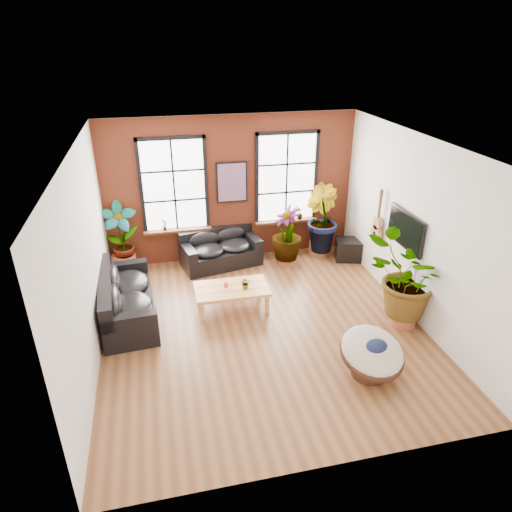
# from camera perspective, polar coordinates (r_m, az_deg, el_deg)

# --- Properties ---
(room) EXTENTS (6.04, 6.54, 3.54)m
(room) POSITION_cam_1_polar(r_m,az_deg,el_deg) (8.19, 0.70, 1.74)
(room) COLOR brown
(room) RESTS_ON ground
(sofa_back) EXTENTS (2.01, 1.27, 0.86)m
(sofa_back) POSITION_cam_1_polar(r_m,az_deg,el_deg) (11.11, -4.51, 0.83)
(sofa_back) COLOR black
(sofa_back) RESTS_ON ground
(sofa_left) EXTENTS (1.15, 2.41, 0.93)m
(sofa_left) POSITION_cam_1_polar(r_m,az_deg,el_deg) (9.37, -16.16, -5.18)
(sofa_left) COLOR black
(sofa_left) RESTS_ON ground
(coffee_table) EXTENTS (1.49, 0.86, 0.58)m
(coffee_table) POSITION_cam_1_polar(r_m,az_deg,el_deg) (9.30, -3.06, -4.26)
(coffee_table) COLOR #DC9C4F
(coffee_table) RESTS_ON ground
(papasan_chair) EXTENTS (1.30, 1.31, 0.81)m
(papasan_chair) POSITION_cam_1_polar(r_m,az_deg,el_deg) (7.85, 14.30, -11.74)
(papasan_chair) COLOR #412417
(papasan_chair) RESTS_ON ground
(poster) EXTENTS (0.74, 0.06, 0.98)m
(poster) POSITION_cam_1_polar(r_m,az_deg,el_deg) (10.90, -3.04, 9.19)
(poster) COLOR black
(poster) RESTS_ON room
(tv_wall_unit) EXTENTS (0.13, 1.86, 1.20)m
(tv_wall_unit) POSITION_cam_1_polar(r_m,az_deg,el_deg) (9.69, 17.19, 3.23)
(tv_wall_unit) COLOR black
(tv_wall_unit) RESTS_ON room
(media_box) EXTENTS (0.75, 0.67, 0.52)m
(media_box) POSITION_cam_1_polar(r_m,az_deg,el_deg) (11.59, 11.48, 0.80)
(media_box) COLOR black
(media_box) RESTS_ON ground
(pot_back_left) EXTENTS (0.74, 0.74, 0.41)m
(pot_back_left) POSITION_cam_1_polar(r_m,az_deg,el_deg) (11.27, -16.12, -0.83)
(pot_back_left) COLOR #A15734
(pot_back_left) RESTS_ON ground
(pot_back_right) EXTENTS (0.58, 0.58, 0.37)m
(pot_back_right) POSITION_cam_1_polar(r_m,az_deg,el_deg) (11.75, 7.89, 1.05)
(pot_back_right) COLOR #A15734
(pot_back_right) RESTS_ON ground
(pot_right_wall) EXTENTS (0.62, 0.62, 0.38)m
(pot_right_wall) POSITION_cam_1_polar(r_m,az_deg,el_deg) (9.38, 17.89, -7.07)
(pot_right_wall) COLOR #A15734
(pot_right_wall) RESTS_ON ground
(pot_mid) EXTENTS (0.51, 0.51, 0.32)m
(pot_mid) POSITION_cam_1_polar(r_m,az_deg,el_deg) (11.23, 3.95, -0.15)
(pot_mid) COLOR #A15734
(pot_mid) RESTS_ON ground
(floor_plant_back_left) EXTENTS (0.90, 0.66, 1.58)m
(floor_plant_back_left) POSITION_cam_1_polar(r_m,az_deg,el_deg) (10.95, -16.59, 2.55)
(floor_plant_back_left) COLOR #1A3F10
(floor_plant_back_left) RESTS_ON ground
(floor_plant_back_right) EXTENTS (0.96, 1.08, 1.67)m
(floor_plant_back_right) POSITION_cam_1_polar(r_m,az_deg,el_deg) (11.43, 8.08, 4.66)
(floor_plant_back_right) COLOR #1A3F10
(floor_plant_back_right) RESTS_ON ground
(floor_plant_right_wall) EXTENTS (1.77, 1.63, 1.65)m
(floor_plant_right_wall) POSITION_cam_1_polar(r_m,az_deg,el_deg) (9.00, 18.38, -2.75)
(floor_plant_right_wall) COLOR #1A3F10
(floor_plant_right_wall) RESTS_ON ground
(floor_plant_mid) EXTENTS (0.86, 0.86, 1.33)m
(floor_plant_mid) POSITION_cam_1_polar(r_m,az_deg,el_deg) (10.95, 3.89, 2.85)
(floor_plant_mid) COLOR #1A3F10
(floor_plant_mid) RESTS_ON ground
(table_plant) EXTENTS (0.23, 0.20, 0.24)m
(table_plant) POSITION_cam_1_polar(r_m,az_deg,el_deg) (9.19, -1.29, -3.40)
(table_plant) COLOR #1A3F10
(table_plant) RESTS_ON coffee_table
(sill_plant_left) EXTENTS (0.17, 0.17, 0.27)m
(sill_plant_left) POSITION_cam_1_polar(r_m,az_deg,el_deg) (11.02, -11.37, 3.84)
(sill_plant_left) COLOR #1A3F10
(sill_plant_left) RESTS_ON room
(sill_plant_right) EXTENTS (0.19, 0.19, 0.27)m
(sill_plant_right) POSITION_cam_1_polar(r_m,az_deg,el_deg) (11.55, 5.49, 5.29)
(sill_plant_right) COLOR #1A3F10
(sill_plant_right) RESTS_ON room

